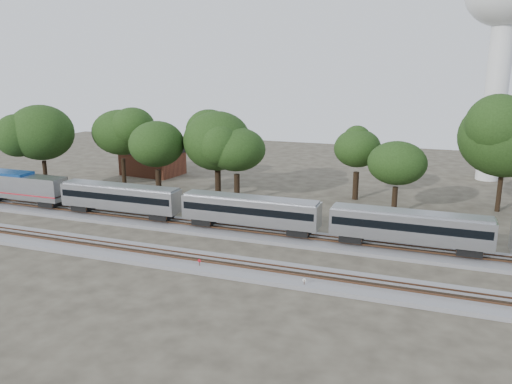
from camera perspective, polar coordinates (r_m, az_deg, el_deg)
ground at (r=53.33m, az=-4.98°, el=-6.62°), size 160.00×160.00×0.00m
track_far at (r=58.43m, az=-2.50°, el=-4.50°), size 160.00×5.00×0.73m
track_near at (r=49.91m, az=-6.94°, el=-7.89°), size 160.00×5.00×0.73m
train at (r=54.51m, az=8.07°, el=-2.89°), size 101.50×2.89×4.26m
switch_stand_red at (r=48.28m, az=-6.49°, el=-8.05°), size 0.34×0.07×1.06m
switch_stand_white at (r=44.23m, az=5.53°, el=-10.22°), size 0.31×0.12×0.98m
switch_lever at (r=46.58m, az=-1.62°, el=-9.50°), size 0.56×0.41×0.30m
water_tower at (r=93.57m, az=26.55°, el=17.45°), size 13.01×13.01×36.01m
brick_building at (r=92.07m, az=-11.73°, el=3.49°), size 10.91×8.35×4.84m
tree_0 at (r=81.92m, az=-23.36°, el=6.24°), size 9.48×9.48×13.36m
tree_1 at (r=80.89m, az=-15.15°, el=6.59°), size 9.16×9.16×12.91m
tree_2 at (r=73.05m, az=-11.28°, el=5.38°), size 8.30×8.30×11.70m
tree_3 at (r=71.94m, az=-4.46°, el=5.83°), size 8.73×8.73×12.31m
tree_4 at (r=69.95m, az=-2.23°, el=4.88°), size 7.82×7.82×11.02m
tree_5 at (r=73.24m, az=11.52°, el=4.91°), size 7.68×7.68×10.82m
tree_6 at (r=66.69m, az=15.82°, el=3.17°), size 6.96×6.96×9.81m
tree_7 at (r=72.69m, az=26.66°, el=5.61°), size 10.17×10.17×14.34m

